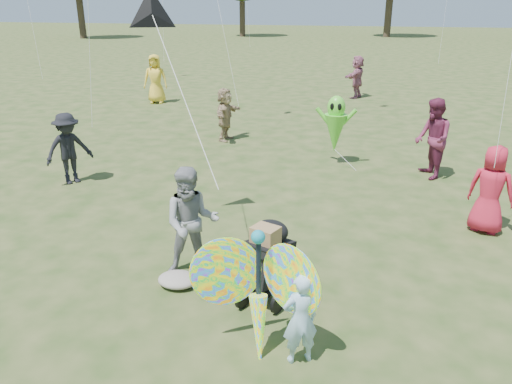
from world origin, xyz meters
TOP-DOWN VIEW (x-y plane):
  - ground at (0.00, 0.00)m, footprint 160.00×160.00m
  - child_girl at (0.88, -0.88)m, footprint 0.49×0.43m
  - adult_man at (-0.98, 0.69)m, footprint 1.00×0.89m
  - grey_bag at (-1.09, 0.32)m, footprint 0.58×0.48m
  - crowd_a at (3.59, 3.35)m, footprint 0.91×0.77m
  - crowd_b at (-5.08, 3.87)m, footprint 1.11×1.19m
  - crowd_d at (-2.76, 8.26)m, footprint 0.60×1.47m
  - crowd_e at (2.84, 6.18)m, footprint 0.91×1.05m
  - crowd_g at (-7.14, 13.11)m, footprint 1.06×0.82m
  - crowd_j at (0.63, 16.14)m, footprint 0.99×1.71m
  - jogging_stroller at (0.22, 0.39)m, footprint 0.74×1.14m
  - butterfly_kite at (0.38, -0.78)m, footprint 1.74×0.75m
  - delta_kite_rig at (-2.03, 2.14)m, footprint 1.92×1.68m
  - alien_kite at (0.57, 6.67)m, footprint 1.12×0.69m

SIDE VIEW (x-z plane):
  - ground at x=0.00m, z-range 0.00..0.00m
  - grey_bag at x=-1.09m, z-range 0.00..0.19m
  - child_girl at x=0.88m, z-range 0.00..1.13m
  - jogging_stroller at x=0.22m, z-range 0.07..1.16m
  - crowd_d at x=-2.76m, z-range 0.00..1.55m
  - butterfly_kite at x=0.38m, z-range -0.10..1.64m
  - crowd_a at x=3.59m, z-range 0.00..1.59m
  - crowd_b at x=-5.08m, z-range 0.00..1.61m
  - adult_man at x=-0.98m, z-range 0.00..1.70m
  - crowd_j at x=0.63m, z-range 0.00..1.75m
  - crowd_e at x=2.84m, z-range 0.00..1.85m
  - crowd_g at x=-7.14m, z-range 0.00..1.91m
  - alien_kite at x=0.57m, z-range 0.10..1.84m
  - delta_kite_rig at x=-2.03m, z-range 2.30..5.05m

